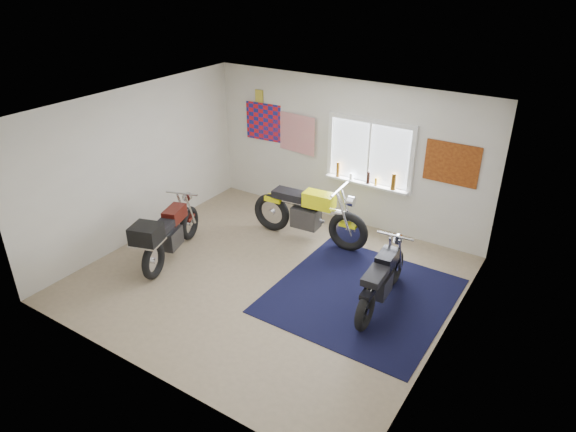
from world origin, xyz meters
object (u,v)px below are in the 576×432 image
Objects in this scene: navy_rug at (361,295)px; yellow_triumph at (308,214)px; maroon_tourer at (167,234)px; black_chrome_bike at (381,281)px.

yellow_triumph is at bearing 145.90° from navy_rug.
navy_rug is 3.29m from maroon_tourer.
navy_rug is 0.51m from black_chrome_bike.
yellow_triumph is at bearing -57.36° from maroon_tourer.
navy_rug is at bearing 79.45° from black_chrome_bike.
yellow_triumph reaches higher than maroon_tourer.
black_chrome_bike is at bearing -6.88° from navy_rug.
yellow_triumph is (-1.57, 1.06, 0.49)m from navy_rug.
maroon_tourer is (-1.57, -1.89, 0.01)m from yellow_triumph.
navy_rug is 1.16× the size of yellow_triumph.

